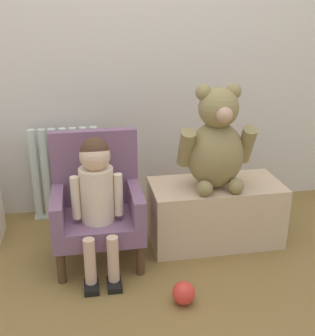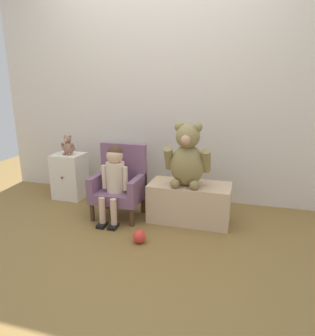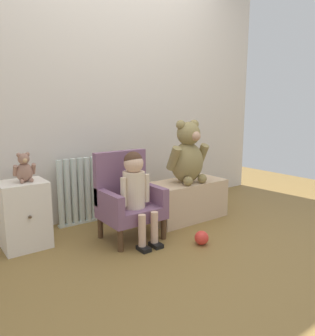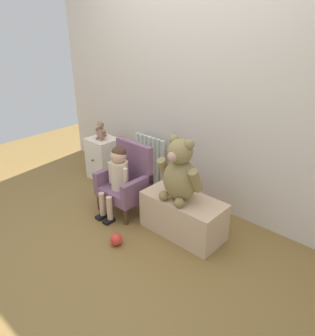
# 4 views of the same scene
# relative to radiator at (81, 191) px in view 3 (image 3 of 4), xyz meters

# --- Properties ---
(ground_plane) EXTENTS (6.00, 6.00, 0.00)m
(ground_plane) POSITION_rel_radiator_xyz_m (0.41, -1.05, -0.29)
(ground_plane) COLOR olive
(back_wall) EXTENTS (3.80, 0.05, 2.40)m
(back_wall) POSITION_rel_radiator_xyz_m (0.41, 0.12, 0.91)
(back_wall) COLOR beige
(back_wall) RESTS_ON ground_plane
(radiator) EXTENTS (0.43, 0.05, 0.59)m
(radiator) POSITION_rel_radiator_xyz_m (0.00, 0.00, 0.00)
(radiator) COLOR silver
(radiator) RESTS_ON ground_plane
(small_dresser) EXTENTS (0.32, 0.31, 0.50)m
(small_dresser) POSITION_rel_radiator_xyz_m (-0.55, -0.23, -0.04)
(small_dresser) COLOR silver
(small_dresser) RESTS_ON ground_plane
(child_armchair) EXTENTS (0.46, 0.38, 0.68)m
(child_armchair) POSITION_rel_radiator_xyz_m (0.17, -0.51, 0.02)
(child_armchair) COLOR #79536E
(child_armchair) RESTS_ON ground_plane
(child_figure) EXTENTS (0.25, 0.35, 0.70)m
(child_figure) POSITION_rel_radiator_xyz_m (0.17, -0.62, 0.16)
(child_figure) COLOR beige
(child_figure) RESTS_ON ground_plane
(low_bench) EXTENTS (0.74, 0.36, 0.35)m
(low_bench) POSITION_rel_radiator_xyz_m (0.84, -0.46, -0.12)
(low_bench) COLOR #CCAB87
(low_bench) RESTS_ON ground_plane
(large_teddy_bear) EXTENTS (0.41, 0.29, 0.56)m
(large_teddy_bear) POSITION_rel_radiator_xyz_m (0.82, -0.49, 0.31)
(large_teddy_bear) COLOR olive
(large_teddy_bear) RESTS_ON low_bench
(small_teddy_bear) EXTENTS (0.16, 0.11, 0.21)m
(small_teddy_bear) POSITION_rel_radiator_xyz_m (-0.53, -0.25, 0.30)
(small_teddy_bear) COLOR #906855
(small_teddy_bear) RESTS_ON small_dresser
(toy_ball) EXTENTS (0.11, 0.11, 0.11)m
(toy_ball) POSITION_rel_radiator_xyz_m (0.53, -0.98, -0.24)
(toy_ball) COLOR red
(toy_ball) RESTS_ON ground_plane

